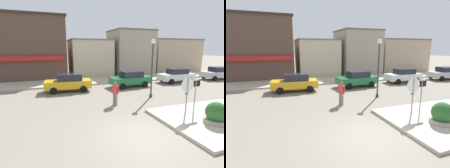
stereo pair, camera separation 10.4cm
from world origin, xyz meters
The scene contains 16 objects.
ground_plane centered at (0.00, 0.00, 0.00)m, with size 160.00×160.00×0.00m, color gray.
sidewalk_corner centered at (4.83, 0.39, 0.07)m, with size 6.40×4.80×0.15m, color #B7AD99.
kerb_far centered at (0.00, 13.52, 0.07)m, with size 80.00×4.00×0.15m, color #B7AD99.
stop_sign centered at (3.18, 1.15, 1.52)m, with size 0.82×0.07×2.30m.
one_way_sign centered at (3.88, 1.26, 1.33)m, with size 0.60×0.06×2.10m.
planter centered at (3.86, -0.17, 0.56)m, with size 1.10×1.10×1.23m.
lamp_post centered at (3.77, 5.49, 2.96)m, with size 0.36×0.36×4.54m.
parked_car_nearest centered at (-2.11, 9.70, 0.81)m, with size 4.10×2.08×1.56m.
parked_car_second centered at (3.93, 9.52, 0.81)m, with size 4.09×2.05×1.56m.
parked_car_third centered at (9.86, 9.81, 0.81)m, with size 4.04×1.96×1.56m.
parked_car_fourth centered at (16.01, 9.57, 0.81)m, with size 4.15×2.17×1.56m.
pedestrian_crossing_near centered at (0.38, 4.60, 0.87)m, with size 0.41×0.49×1.61m.
building_corner_shop centered at (-6.13, 20.45, 3.84)m, with size 9.55×10.38×7.66m.
building_storefront_left_near centered at (2.02, 18.95, 2.51)m, with size 5.61×5.87×5.01m.
building_storefront_left_mid centered at (8.26, 18.54, 3.23)m, with size 5.92×5.77×6.45m.
building_storefront_right_near centered at (16.15, 19.20, 2.65)m, with size 8.93×6.00×5.30m.
Camera 2 is at (-3.67, -6.04, 3.79)m, focal length 28.00 mm.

